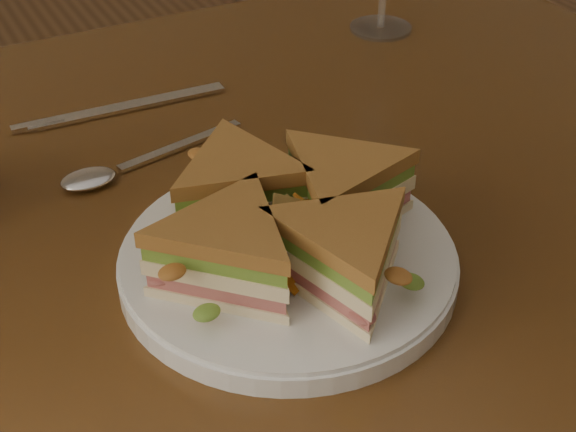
{
  "coord_description": "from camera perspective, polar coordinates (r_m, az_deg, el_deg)",
  "views": [
    {
      "loc": [
        -0.17,
        -0.52,
        1.13
      ],
      "look_at": [
        0.04,
        -0.11,
        0.8
      ],
      "focal_mm": 50.0,
      "sensor_mm": 36.0,
      "label": 1
    }
  ],
  "objects": [
    {
      "name": "crisps_mound",
      "position": [
        0.57,
        -0.0,
        -0.73
      ],
      "size": [
        0.09,
        0.09,
        0.05
      ],
      "primitive_type": null,
      "color": "#CA6F19",
      "rests_on": "plate"
    },
    {
      "name": "plate",
      "position": [
        0.59,
        -0.0,
        -3.28
      ],
      "size": [
        0.25,
        0.25,
        0.02
      ],
      "primitive_type": "cylinder",
      "color": "white",
      "rests_on": "table"
    },
    {
      "name": "spoon",
      "position": [
        0.72,
        -12.41,
        3.13
      ],
      "size": [
        0.18,
        0.05,
        0.01
      ],
      "rotation": [
        0.0,
        0.0,
        0.2
      ],
      "color": "silver",
      "rests_on": "table"
    },
    {
      "name": "table",
      "position": [
        0.73,
        -7.26,
        -5.99
      ],
      "size": [
        1.2,
        0.8,
        0.75
      ],
      "color": "#3A210D",
      "rests_on": "ground"
    },
    {
      "name": "knife",
      "position": [
        0.82,
        -12.24,
        7.37
      ],
      "size": [
        0.22,
        0.02,
        0.0
      ],
      "rotation": [
        0.0,
        0.0,
        -0.04
      ],
      "color": "silver",
      "rests_on": "table"
    },
    {
      "name": "sandwich_wedges",
      "position": [
        0.57,
        -0.0,
        -0.41
      ],
      "size": [
        0.25,
        0.25,
        0.06
      ],
      "color": "#FFECBC",
      "rests_on": "plate"
    }
  ]
}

